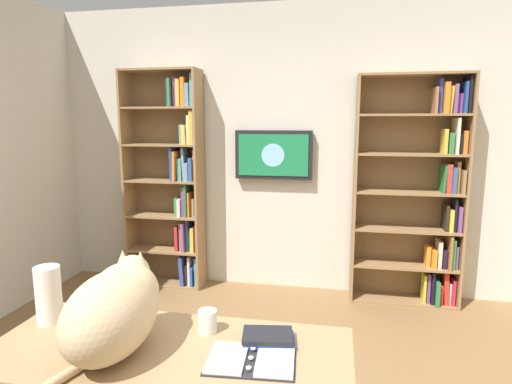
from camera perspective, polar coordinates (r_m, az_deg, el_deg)
wall_back at (r=4.07m, az=3.57°, el=5.63°), size 4.52×0.06×2.70m
bookshelf_left at (r=3.98m, az=21.40°, el=-0.10°), size 0.93×0.28×2.02m
bookshelf_right at (r=4.20m, az=-11.07°, el=1.70°), size 0.76×0.28×2.11m
wall_mounted_tv at (r=4.00m, az=2.38°, el=5.02°), size 0.73×0.07×0.46m
desk at (r=1.84m, az=-12.01°, el=-23.42°), size 1.44×0.62×0.74m
cat at (r=1.76m, az=-18.37°, el=-14.55°), size 0.31×0.64×0.36m
open_binder at (r=1.68m, az=-0.69°, el=-21.74°), size 0.34×0.24×0.02m
paper_towel_roll at (r=2.12m, az=-26.22°, el=-12.33°), size 0.11×0.11×0.26m
coffee_mug at (r=1.88m, az=-6.45°, el=-16.96°), size 0.08×0.08×0.10m
desk_book_stack at (r=1.79m, az=1.73°, el=-19.15°), size 0.23×0.17×0.05m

